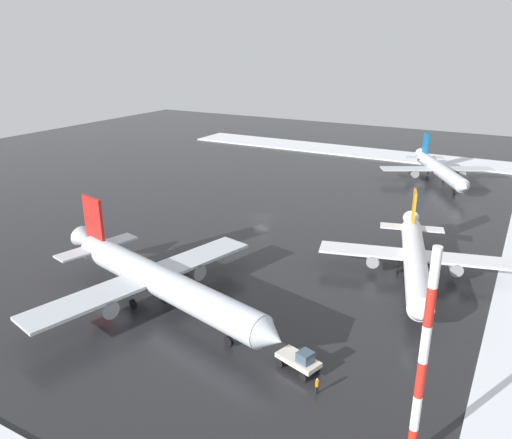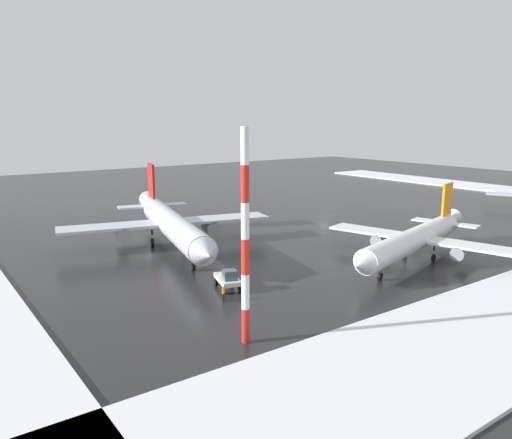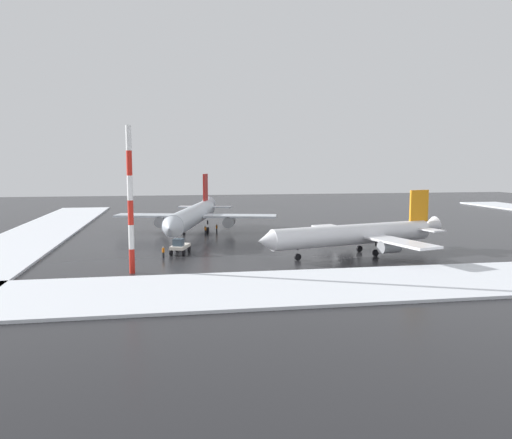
{
  "view_description": "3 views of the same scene",
  "coord_description": "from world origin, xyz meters",
  "px_view_note": "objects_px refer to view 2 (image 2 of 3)",
  "views": [
    {
      "loc": [
        -79.64,
        -43.3,
        31.85
      ],
      "look_at": [
        -13.24,
        -6.15,
        4.73
      ],
      "focal_mm": 35.0,
      "sensor_mm": 36.0,
      "label": 1
    },
    {
      "loc": [
        -69.25,
        -72.47,
        19.21
      ],
      "look_at": [
        -21.13,
        -5.69,
        2.68
      ],
      "focal_mm": 35.0,
      "sensor_mm": 36.0,
      "label": 2
    },
    {
      "loc": [
        -41.13,
        -103.25,
        13.94
      ],
      "look_at": [
        -23.51,
        -0.96,
        2.29
      ],
      "focal_mm": 35.0,
      "sensor_mm": 36.0,
      "label": 3
    }
  ],
  "objects_px": {
    "airplane_far_rear": "(171,223)",
    "ground_crew_beside_wing": "(224,293)",
    "airplane_parked_starboard": "(415,239)",
    "ground_crew_by_nose_gear": "(192,235)",
    "pushback_tug": "(228,279)",
    "antenna_mast": "(245,239)",
    "ground_crew_mid_apron": "(185,240)"
  },
  "relations": [
    {
      "from": "airplane_far_rear",
      "to": "airplane_parked_starboard",
      "type": "height_order",
      "value": "airplane_far_rear"
    },
    {
      "from": "pushback_tug",
      "to": "antenna_mast",
      "type": "distance_m",
      "value": 16.23
    },
    {
      "from": "airplane_parked_starboard",
      "to": "ground_crew_mid_apron",
      "type": "relative_size",
      "value": 18.84
    },
    {
      "from": "ground_crew_by_nose_gear",
      "to": "antenna_mast",
      "type": "bearing_deg",
      "value": -72.67
    },
    {
      "from": "airplane_parked_starboard",
      "to": "pushback_tug",
      "type": "height_order",
      "value": "airplane_parked_starboard"
    },
    {
      "from": "airplane_far_rear",
      "to": "antenna_mast",
      "type": "height_order",
      "value": "antenna_mast"
    },
    {
      "from": "airplane_far_rear",
      "to": "pushback_tug",
      "type": "height_order",
      "value": "airplane_far_rear"
    },
    {
      "from": "airplane_parked_starboard",
      "to": "antenna_mast",
      "type": "relative_size",
      "value": 1.72
    },
    {
      "from": "airplane_far_rear",
      "to": "ground_crew_beside_wing",
      "type": "xyz_separation_m",
      "value": [
        -5.57,
        -23.81,
        -2.88
      ]
    },
    {
      "from": "ground_crew_beside_wing",
      "to": "ground_crew_by_nose_gear",
      "type": "bearing_deg",
      "value": 14.46
    },
    {
      "from": "airplane_far_rear",
      "to": "ground_crew_beside_wing",
      "type": "relative_size",
      "value": 22.72
    },
    {
      "from": "pushback_tug",
      "to": "ground_crew_by_nose_gear",
      "type": "bearing_deg",
      "value": 178.15
    },
    {
      "from": "pushback_tug",
      "to": "ground_crew_beside_wing",
      "type": "xyz_separation_m",
      "value": [
        -2.47,
        -2.91,
        -0.31
      ]
    },
    {
      "from": "airplane_parked_starboard",
      "to": "ground_crew_beside_wing",
      "type": "bearing_deg",
      "value": -19.75
    },
    {
      "from": "airplane_far_rear",
      "to": "antenna_mast",
      "type": "bearing_deg",
      "value": -2.05
    },
    {
      "from": "ground_crew_mid_apron",
      "to": "ground_crew_beside_wing",
      "type": "height_order",
      "value": "same"
    },
    {
      "from": "antenna_mast",
      "to": "pushback_tug",
      "type": "bearing_deg",
      "value": 63.52
    },
    {
      "from": "airplane_parked_starboard",
      "to": "ground_crew_by_nose_gear",
      "type": "xyz_separation_m",
      "value": [
        -18.94,
        28.5,
        -2.24
      ]
    },
    {
      "from": "ground_crew_mid_apron",
      "to": "antenna_mast",
      "type": "xyz_separation_m",
      "value": [
        -11.7,
        -33.49,
        8.37
      ]
    },
    {
      "from": "airplane_far_rear",
      "to": "antenna_mast",
      "type": "relative_size",
      "value": 2.08
    },
    {
      "from": "ground_crew_by_nose_gear",
      "to": "ground_crew_mid_apron",
      "type": "bearing_deg",
      "value": -98.18
    },
    {
      "from": "ground_crew_beside_wing",
      "to": "antenna_mast",
      "type": "distance_m",
      "value": 13.37
    },
    {
      "from": "pushback_tug",
      "to": "ground_crew_beside_wing",
      "type": "relative_size",
      "value": 2.95
    },
    {
      "from": "airplane_parked_starboard",
      "to": "ground_crew_by_nose_gear",
      "type": "bearing_deg",
      "value": -71.38
    },
    {
      "from": "airplane_parked_starboard",
      "to": "pushback_tug",
      "type": "bearing_deg",
      "value": -26.28
    },
    {
      "from": "pushback_tug",
      "to": "ground_crew_by_nose_gear",
      "type": "distance_m",
      "value": 24.45
    },
    {
      "from": "ground_crew_beside_wing",
      "to": "antenna_mast",
      "type": "bearing_deg",
      "value": -165.36
    },
    {
      "from": "airplane_parked_starboard",
      "to": "ground_crew_mid_apron",
      "type": "xyz_separation_m",
      "value": [
        -21.38,
        26.23,
        -2.24
      ]
    },
    {
      "from": "airplane_far_rear",
      "to": "ground_crew_beside_wing",
      "type": "bearing_deg",
      "value": 0.42
    },
    {
      "from": "ground_crew_mid_apron",
      "to": "ground_crew_by_nose_gear",
      "type": "distance_m",
      "value": 3.33
    },
    {
      "from": "ground_crew_beside_wing",
      "to": "airplane_far_rear",
      "type": "bearing_deg",
      "value": 22.9
    },
    {
      "from": "ground_crew_mid_apron",
      "to": "ground_crew_beside_wing",
      "type": "relative_size",
      "value": 1.0
    }
  ]
}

